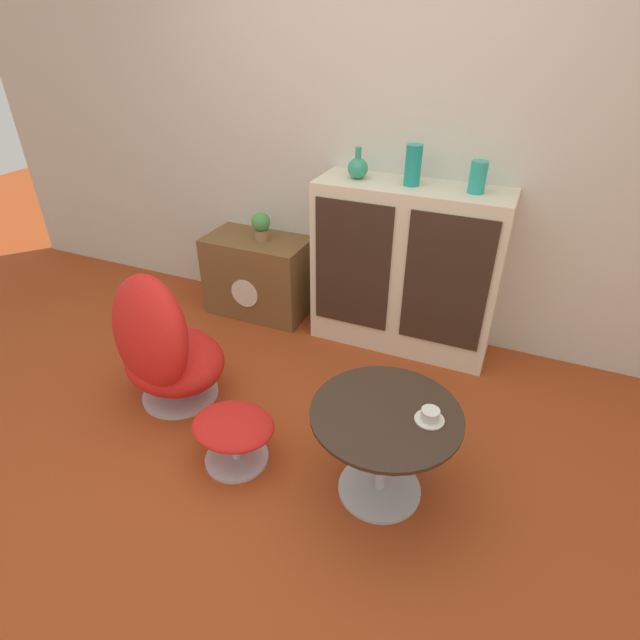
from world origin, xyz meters
name	(u,v)px	position (x,y,z in m)	size (l,w,h in m)	color
ground_plane	(256,471)	(0.00, 0.00, 0.00)	(12.00, 12.00, 0.00)	#9E3D19
wall_back	(375,136)	(0.00, 1.65, 1.30)	(6.40, 0.06, 2.60)	beige
sideboard	(405,270)	(0.32, 1.42, 0.55)	(1.17, 0.40, 1.09)	beige
tv_console	(259,276)	(-0.76, 1.41, 0.29)	(0.74, 0.43, 0.58)	brown
egg_chair	(162,348)	(-0.72, 0.28, 0.38)	(0.78, 0.75, 0.84)	#B7B7BC
ottoman	(234,431)	(-0.13, 0.03, 0.20)	(0.42, 0.36, 0.27)	#B7B7BC
coffee_table	(384,438)	(0.60, 0.14, 0.34)	(0.66, 0.66, 0.49)	#B7B7BC
vase_leftmost	(358,168)	(-0.03, 1.43, 1.16)	(0.12, 0.12, 0.19)	#2D8E6B
vase_inner_left	(413,165)	(0.31, 1.43, 1.21)	(0.09, 0.09, 0.23)	teal
vase_inner_right	(478,177)	(0.68, 1.43, 1.18)	(0.09, 0.09, 0.18)	teal
potted_plant	(261,225)	(-0.72, 1.41, 0.69)	(0.13, 0.13, 0.20)	#996B4C
teacup	(430,416)	(0.78, 0.17, 0.51)	(0.13, 0.13, 0.06)	silver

